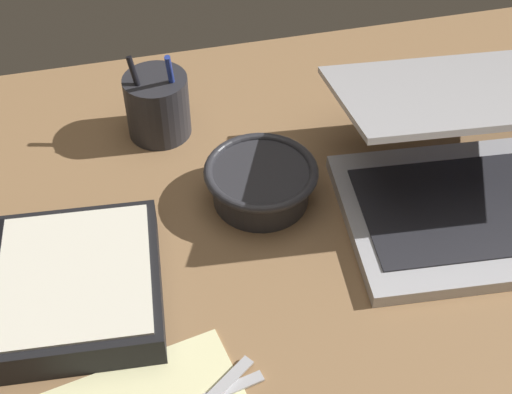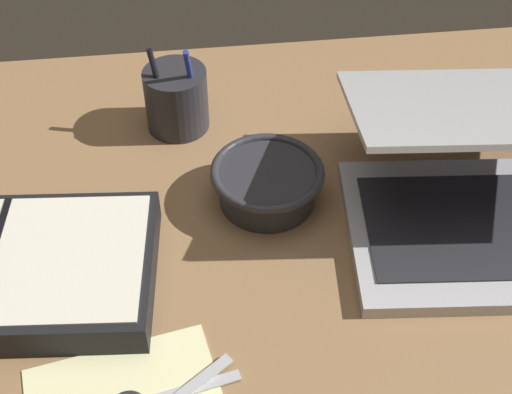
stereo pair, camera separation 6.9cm
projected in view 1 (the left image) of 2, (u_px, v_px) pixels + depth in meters
The scene contains 4 objects.
desk_top at pixel (251, 291), 82.76cm from camera, with size 140.00×100.00×2.00cm, color #936D47.
laptop at pixel (476, 169), 88.41cm from camera, with size 36.29×35.39×17.04cm.
bowl at pixel (261, 182), 90.14cm from camera, with size 14.46×14.46×5.41cm.
pen_cup at pixel (158, 106), 98.80cm from camera, with size 8.86×8.86×13.91cm.
Camera 1 is at (-11.60, -49.93, 66.89)cm, focal length 50.00 mm.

